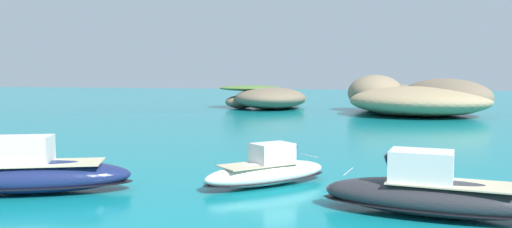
% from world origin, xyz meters
% --- Properties ---
extents(islet_large, '(25.02, 24.66, 5.97)m').
position_xyz_m(islet_large, '(11.32, 66.55, 2.34)').
color(islet_large, '#9E8966').
rests_on(islet_large, ground).
extents(islet_small, '(17.13, 19.97, 4.08)m').
position_xyz_m(islet_small, '(-13.37, 73.11, 1.94)').
color(islet_small, '#756651').
rests_on(islet_small, ground).
extents(motorboat_white, '(6.53, 7.16, 2.21)m').
position_xyz_m(motorboat_white, '(3.89, 12.37, 0.74)').
color(motorboat_white, white).
rests_on(motorboat_white, ground).
extents(motorboat_navy, '(9.87, 6.79, 2.82)m').
position_xyz_m(motorboat_navy, '(-6.68, 7.14, 0.94)').
color(motorboat_navy, navy).
rests_on(motorboat_navy, ground).
extents(motorboat_charcoal, '(9.35, 3.54, 2.70)m').
position_xyz_m(motorboat_charcoal, '(11.99, 8.76, 0.90)').
color(motorboat_charcoal, '#2D2D33').
rests_on(motorboat_charcoal, ground).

